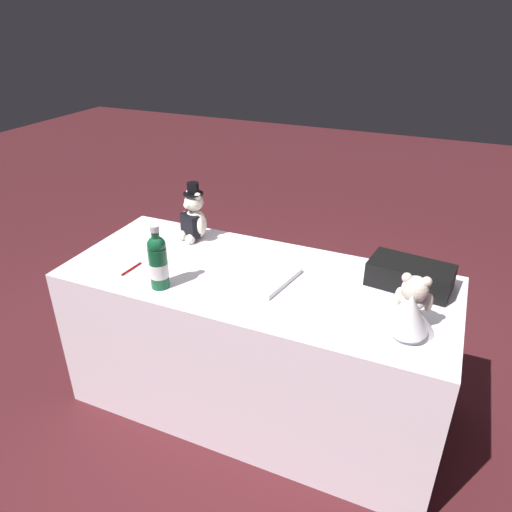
{
  "coord_description": "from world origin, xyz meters",
  "views": [
    {
      "loc": [
        0.72,
        -1.65,
        1.79
      ],
      "look_at": [
        0.0,
        0.0,
        0.84
      ],
      "focal_mm": 33.35,
      "sensor_mm": 36.0,
      "label": 1
    }
  ],
  "objects": [
    {
      "name": "teddy_bear_groom",
      "position": [
        -0.44,
        0.22,
        0.85
      ],
      "size": [
        0.15,
        0.15,
        0.29
      ],
      "color": "silver",
      "rests_on": "reception_table"
    },
    {
      "name": "signing_pen",
      "position": [
        -0.53,
        -0.17,
        0.74
      ],
      "size": [
        0.02,
        0.13,
        0.01
      ],
      "color": "maroon",
      "rests_on": "reception_table"
    },
    {
      "name": "champagne_bottle",
      "position": [
        -0.34,
        -0.24,
        0.86
      ],
      "size": [
        0.08,
        0.08,
        0.28
      ],
      "color": "#114E2C",
      "rests_on": "reception_table"
    },
    {
      "name": "teddy_bear_bride",
      "position": [
        0.66,
        -0.15,
        0.83
      ],
      "size": [
        0.19,
        0.23,
        0.23
      ],
      "color": "white",
      "rests_on": "reception_table"
    },
    {
      "name": "reception_table",
      "position": [
        0.0,
        0.0,
        0.37
      ],
      "size": [
        1.71,
        0.72,
        0.74
      ],
      "primitive_type": "cube",
      "color": "white",
      "rests_on": "ground_plane"
    },
    {
      "name": "guestbook",
      "position": [
        0.04,
        -0.01,
        0.75
      ],
      "size": [
        0.27,
        0.31,
        0.02
      ],
      "primitive_type": "cube",
      "rotation": [
        0.0,
        0.0,
        -0.18
      ],
      "color": "white",
      "rests_on": "reception_table"
    },
    {
      "name": "ground_plane",
      "position": [
        0.0,
        0.0,
        0.0
      ],
      "size": [
        12.0,
        12.0,
        0.0
      ],
      "primitive_type": "plane",
      "color": "#47191E"
    },
    {
      "name": "gift_case_black",
      "position": [
        0.62,
        0.18,
        0.79
      ],
      "size": [
        0.36,
        0.22,
        0.1
      ],
      "color": "black",
      "rests_on": "reception_table"
    }
  ]
}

